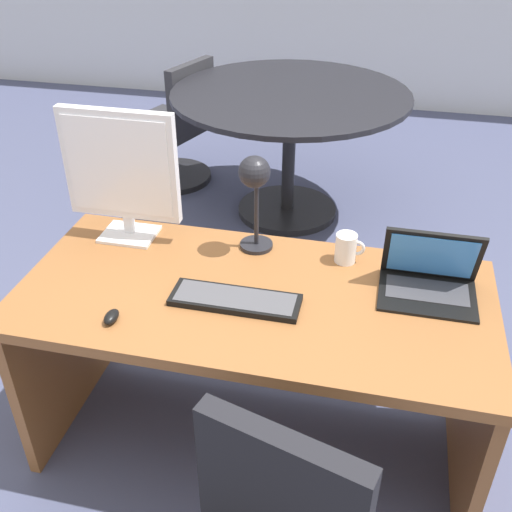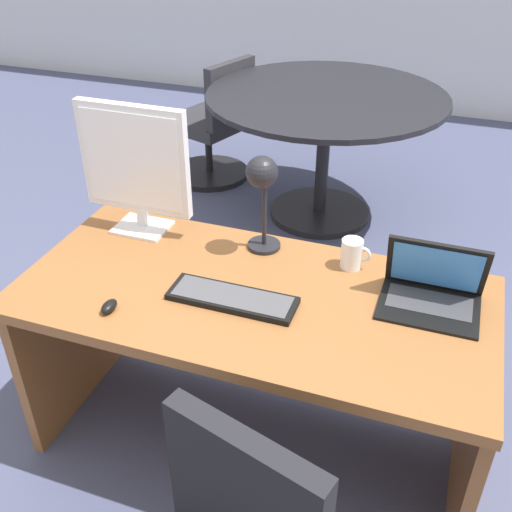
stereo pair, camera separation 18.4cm
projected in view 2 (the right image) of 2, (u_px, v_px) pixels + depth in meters
name	position (u px, v px, depth m)	size (l,w,h in m)	color
ground	(338.00, 248.00, 3.54)	(12.00, 12.00, 0.00)	#474C6B
desk	(257.00, 332.00, 2.11)	(1.56, 0.74, 0.72)	brown
monitor	(135.00, 164.00, 2.16)	(0.42, 0.16, 0.49)	silver
laptop	(433.00, 284.00, 1.89)	(0.31, 0.24, 0.22)	black
keyboard	(232.00, 298.00, 1.92)	(0.42, 0.13, 0.02)	black
mouse	(109.00, 306.00, 1.87)	(0.04, 0.07, 0.03)	black
desk_lamp	(262.00, 184.00, 2.03)	(0.12, 0.14, 0.37)	black
coffee_mug	(352.00, 254.00, 2.06)	(0.10, 0.07, 0.11)	white
meeting_table	(325.00, 125.00, 3.55)	(1.41, 1.41, 0.80)	black
meeting_chair_near	(214.00, 132.00, 4.16)	(0.60, 0.58, 0.86)	black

